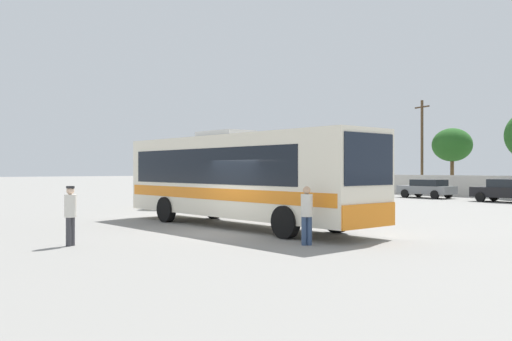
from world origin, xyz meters
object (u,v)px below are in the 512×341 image
parked_car_leftmost_grey (427,188)px  roadside_tree_left (452,145)px  attendant_by_bus_door (307,212)px  parked_car_second_black (507,190)px  passenger_waiting_on_apron (70,212)px  vendor_umbrella_near_gate_yellow (171,172)px  utility_pole_near (422,145)px  coach_bus_cream_orange (238,175)px

parked_car_leftmost_grey → roadside_tree_left: roadside_tree_left is taller
attendant_by_bus_door → parked_car_second_black: size_ratio=0.40×
roadside_tree_left → passenger_waiting_on_apron: bearing=-72.8°
passenger_waiting_on_apron → parked_car_second_black: bearing=94.8°
vendor_umbrella_near_gate_yellow → utility_pole_near: utility_pole_near is taller
vendor_umbrella_near_gate_yellow → parked_car_leftmost_grey: bearing=83.9°
coach_bus_cream_orange → utility_pole_near: bearing=112.6°
roadside_tree_left → parked_car_leftmost_grey: bearing=-70.1°
parked_car_second_black → roadside_tree_left: (-9.34, 8.51, 3.53)m
attendant_by_bus_door → passenger_waiting_on_apron: (-4.04, -5.38, 0.02)m
parked_car_second_black → utility_pole_near: size_ratio=0.51×
attendant_by_bus_door → vendor_umbrella_near_gate_yellow: vendor_umbrella_near_gate_yellow is taller
parked_car_second_black → utility_pole_near: (-10.98, 6.38, 3.54)m
attendant_by_bus_door → passenger_waiting_on_apron: 6.73m
attendant_by_bus_door → passenger_waiting_on_apron: passenger_waiting_on_apron is taller
parked_car_second_black → roadside_tree_left: size_ratio=0.73×
coach_bus_cream_orange → roadside_tree_left: 33.12m
attendant_by_bus_door → roadside_tree_left: size_ratio=0.29×
coach_bus_cream_orange → parked_car_leftmost_grey: size_ratio=2.91×
parked_car_leftmost_grey → roadside_tree_left: bearing=109.9°
vendor_umbrella_near_gate_yellow → parked_car_second_black: 22.04m
coach_bus_cream_orange → parked_car_second_black: size_ratio=2.88×
vendor_umbrella_near_gate_yellow → parked_car_leftmost_grey: size_ratio=0.56×
roadside_tree_left → coach_bus_cream_orange: bearing=-71.5°
attendant_by_bus_door → parked_car_second_black: (-6.55, 24.31, -0.15)m
parked_car_leftmost_grey → roadside_tree_left: size_ratio=0.72×
parked_car_leftmost_grey → utility_pole_near: size_ratio=0.50×
coach_bus_cream_orange → passenger_waiting_on_apron: bearing=-78.9°
roadside_tree_left → vendor_umbrella_near_gate_yellow: bearing=-88.6°
attendant_by_bus_door → roadside_tree_left: 36.62m
vendor_umbrella_near_gate_yellow → coach_bus_cream_orange: bearing=-14.7°
attendant_by_bus_door → parked_car_second_black: attendant_by_bus_door is taller
passenger_waiting_on_apron → parked_car_leftmost_grey: size_ratio=0.41×
attendant_by_bus_door → passenger_waiting_on_apron: size_ratio=0.99×
attendant_by_bus_door → passenger_waiting_on_apron: bearing=-126.9°
passenger_waiting_on_apron → utility_pole_near: bearing=110.5°
parked_car_leftmost_grey → parked_car_second_black: size_ratio=0.99×
coach_bus_cream_orange → parked_car_leftmost_grey: 24.57m
passenger_waiting_on_apron → attendant_by_bus_door: bearing=53.1°
coach_bus_cream_orange → utility_pole_near: size_ratio=1.47×
vendor_umbrella_near_gate_yellow → roadside_tree_left: (-0.68, 28.74, 2.33)m
parked_car_second_black → passenger_waiting_on_apron: bearing=-85.2°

